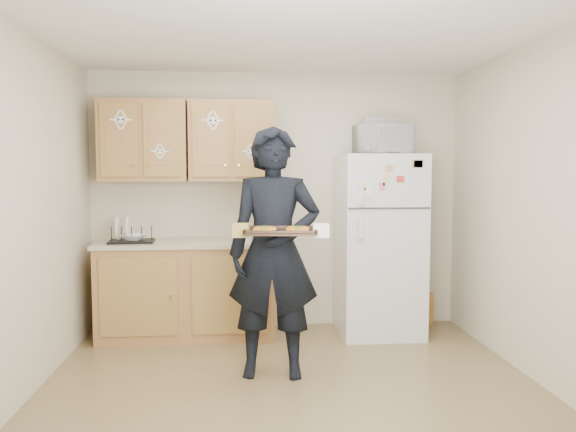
{
  "coord_description": "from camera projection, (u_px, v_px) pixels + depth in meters",
  "views": [
    {
      "loc": [
        -0.35,
        -3.75,
        1.54
      ],
      "look_at": [
        0.0,
        0.45,
        1.21
      ],
      "focal_mm": 35.0,
      "sensor_mm": 36.0,
      "label": 1
    }
  ],
  "objects": [
    {
      "name": "floor",
      "position": [
        293.0,
        395.0,
        3.87
      ],
      "size": [
        3.6,
        3.6,
        0.0
      ],
      "primitive_type": "plane",
      "color": "brown",
      "rests_on": "ground"
    },
    {
      "name": "ceiling",
      "position": [
        293.0,
        25.0,
        3.68
      ],
      "size": [
        3.6,
        3.6,
        0.0
      ],
      "primitive_type": "plane",
      "color": "white",
      "rests_on": "wall_back"
    },
    {
      "name": "wall_back",
      "position": [
        277.0,
        201.0,
        5.56
      ],
      "size": [
        3.6,
        0.04,
        2.5
      ],
      "primitive_type": "cube",
      "color": "beige",
      "rests_on": "floor"
    },
    {
      "name": "wall_front",
      "position": [
        340.0,
        254.0,
        1.99
      ],
      "size": [
        3.6,
        0.04,
        2.5
      ],
      "primitive_type": "cube",
      "color": "beige",
      "rests_on": "floor"
    },
    {
      "name": "wall_left",
      "position": [
        16.0,
        217.0,
        3.63
      ],
      "size": [
        0.04,
        3.6,
        2.5
      ],
      "primitive_type": "cube",
      "color": "beige",
      "rests_on": "floor"
    },
    {
      "name": "wall_right",
      "position": [
        549.0,
        213.0,
        3.92
      ],
      "size": [
        0.04,
        3.6,
        2.5
      ],
      "primitive_type": "cube",
      "color": "beige",
      "rests_on": "floor"
    },
    {
      "name": "refrigerator",
      "position": [
        379.0,
        245.0,
        5.31
      ],
      "size": [
        0.75,
        0.7,
        1.7
      ],
      "primitive_type": "cube",
      "color": "silver",
      "rests_on": "floor"
    },
    {
      "name": "base_cabinet",
      "position": [
        188.0,
        291.0,
        5.24
      ],
      "size": [
        1.6,
        0.6,
        0.86
      ],
      "primitive_type": "cube",
      "color": "brown",
      "rests_on": "floor"
    },
    {
      "name": "countertop",
      "position": [
        187.0,
        243.0,
        5.2
      ],
      "size": [
        1.64,
        0.64,
        0.04
      ],
      "primitive_type": "cube",
      "color": "tan",
      "rests_on": "base_cabinet"
    },
    {
      "name": "upper_cab_left",
      "position": [
        144.0,
        141.0,
        5.23
      ],
      "size": [
        0.8,
        0.33,
        0.75
      ],
      "primitive_type": "cube",
      "color": "brown",
      "rests_on": "wall_back"
    },
    {
      "name": "upper_cab_right",
      "position": [
        232.0,
        142.0,
        5.3
      ],
      "size": [
        0.8,
        0.33,
        0.75
      ],
      "primitive_type": "cube",
      "color": "brown",
      "rests_on": "wall_back"
    },
    {
      "name": "cereal_box",
      "position": [
        423.0,
        309.0,
        5.64
      ],
      "size": [
        0.2,
        0.07,
        0.32
      ],
      "primitive_type": "cube",
      "color": "gold",
      "rests_on": "floor"
    },
    {
      "name": "person",
      "position": [
        274.0,
        252.0,
        4.2
      ],
      "size": [
        0.73,
        0.52,
        1.88
      ],
      "primitive_type": "imported",
      "rotation": [
        0.0,
        0.0,
        -0.1
      ],
      "color": "black",
      "rests_on": "floor"
    },
    {
      "name": "baking_tray",
      "position": [
        281.0,
        232.0,
        3.89
      ],
      "size": [
        0.53,
        0.41,
        0.04
      ],
      "primitive_type": "cube",
      "rotation": [
        0.0,
        0.0,
        -0.1
      ],
      "color": "black",
      "rests_on": "person"
    },
    {
      "name": "pizza_front_left",
      "position": [
        264.0,
        230.0,
        3.8
      ],
      "size": [
        0.17,
        0.17,
        0.02
      ],
      "primitive_type": "cylinder",
      "color": "#DA5D1B",
      "rests_on": "baking_tray"
    },
    {
      "name": "pizza_front_right",
      "position": [
        298.0,
        230.0,
        3.8
      ],
      "size": [
        0.17,
        0.17,
        0.02
      ],
      "primitive_type": "cylinder",
      "color": "#DA5D1B",
      "rests_on": "baking_tray"
    },
    {
      "name": "pizza_back_left",
      "position": [
        265.0,
        228.0,
        3.97
      ],
      "size": [
        0.17,
        0.17,
        0.02
      ],
      "primitive_type": "cylinder",
      "color": "#DA5D1B",
      "rests_on": "baking_tray"
    },
    {
      "name": "pizza_back_right",
      "position": [
        298.0,
        228.0,
        3.97
      ],
      "size": [
        0.17,
        0.17,
        0.02
      ],
      "primitive_type": "cylinder",
      "color": "#DA5D1B",
      "rests_on": "baking_tray"
    },
    {
      "name": "microwave",
      "position": [
        383.0,
        140.0,
        5.18
      ],
      "size": [
        0.52,
        0.38,
        0.27
      ],
      "primitive_type": "imported",
      "rotation": [
        0.0,
        0.0,
        0.11
      ],
      "color": "silver",
      "rests_on": "refrigerator"
    },
    {
      "name": "foil_pan",
      "position": [
        379.0,
        122.0,
        5.19
      ],
      "size": [
        0.31,
        0.22,
        0.07
      ],
      "primitive_type": "cube",
      "rotation": [
        0.0,
        0.0,
        0.01
      ],
      "color": "#A8A9AF",
      "rests_on": "microwave"
    },
    {
      "name": "dish_rack",
      "position": [
        132.0,
        234.0,
        5.08
      ],
      "size": [
        0.42,
        0.32,
        0.16
      ],
      "primitive_type": "cube",
      "rotation": [
        0.0,
        0.0,
        0.07
      ],
      "color": "black",
      "rests_on": "countertop"
    },
    {
      "name": "bowl",
      "position": [
        134.0,
        237.0,
        5.09
      ],
      "size": [
        0.26,
        0.26,
        0.05
      ],
      "primitive_type": "imported",
      "rotation": [
        0.0,
        0.0,
        -0.23
      ],
      "color": "silver",
      "rests_on": "dish_rack"
    },
    {
      "name": "soap_bottle",
      "position": [
        246.0,
        232.0,
        5.18
      ],
      "size": [
        0.09,
        0.09,
        0.17
      ],
      "primitive_type": "imported",
      "rotation": [
        0.0,
        0.0,
        -0.16
      ],
      "color": "silver",
      "rests_on": "countertop"
    }
  ]
}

